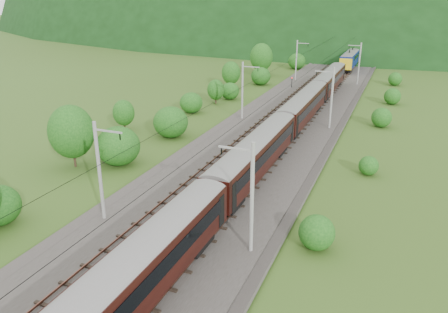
% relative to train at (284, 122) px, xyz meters
% --- Properties ---
extents(ground, '(600.00, 600.00, 0.00)m').
position_rel_train_xyz_m(ground, '(-2.40, -22.36, -3.28)').
color(ground, '#364F18').
rests_on(ground, ground).
extents(railbed, '(14.00, 220.00, 0.30)m').
position_rel_train_xyz_m(railbed, '(-2.40, -12.36, -3.13)').
color(railbed, '#38332D').
rests_on(railbed, ground).
extents(track_left, '(2.40, 220.00, 0.27)m').
position_rel_train_xyz_m(track_left, '(-4.80, -12.36, -2.91)').
color(track_left, brown).
rests_on(track_left, railbed).
extents(track_right, '(2.40, 220.00, 0.27)m').
position_rel_train_xyz_m(track_right, '(-0.00, -12.36, -2.91)').
color(track_right, brown).
rests_on(track_right, railbed).
extents(catenary_left, '(2.54, 192.28, 8.00)m').
position_rel_train_xyz_m(catenary_left, '(-8.52, 9.64, 1.22)').
color(catenary_left, gray).
rests_on(catenary_left, railbed).
extents(catenary_right, '(2.54, 192.28, 8.00)m').
position_rel_train_xyz_m(catenary_right, '(3.72, 9.64, 1.22)').
color(catenary_right, gray).
rests_on(catenary_right, railbed).
extents(overhead_wires, '(4.83, 198.00, 0.03)m').
position_rel_train_xyz_m(overhead_wires, '(-2.40, -12.36, 3.82)').
color(overhead_wires, black).
rests_on(overhead_wires, ground).
extents(mountain_main, '(504.00, 360.00, 244.00)m').
position_rel_train_xyz_m(mountain_main, '(-2.40, 237.64, -3.28)').
color(mountain_main, black).
rests_on(mountain_main, ground).
extents(mountain_ridge, '(336.00, 280.00, 132.00)m').
position_rel_train_xyz_m(mountain_ridge, '(-122.40, 277.64, -3.28)').
color(mountain_ridge, black).
rests_on(mountain_ridge, ground).
extents(train, '(2.73, 129.50, 4.74)m').
position_rel_train_xyz_m(train, '(0.00, 0.00, 0.00)').
color(train, black).
rests_on(train, ground).
extents(hazard_post_near, '(0.14, 0.14, 1.35)m').
position_rel_train_xyz_m(hazard_post_near, '(-2.51, 34.83, -2.30)').
color(hazard_post_near, red).
rests_on(hazard_post_near, railbed).
extents(hazard_post_far, '(0.17, 0.17, 1.63)m').
position_rel_train_xyz_m(hazard_post_far, '(-1.68, 20.95, -2.16)').
color(hazard_post_far, red).
rests_on(hazard_post_far, railbed).
extents(signal, '(0.21, 0.21, 1.93)m').
position_rel_train_xyz_m(signal, '(-7.35, 33.61, -1.85)').
color(signal, black).
rests_on(signal, railbed).
extents(vegetation_left, '(12.96, 143.25, 7.08)m').
position_rel_train_xyz_m(vegetation_left, '(-15.92, 2.21, -0.62)').
color(vegetation_left, '#144512').
rests_on(vegetation_left, ground).
extents(vegetation_right, '(5.59, 110.52, 2.41)m').
position_rel_train_xyz_m(vegetation_right, '(9.51, -5.30, -2.14)').
color(vegetation_right, '#144512').
rests_on(vegetation_right, ground).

